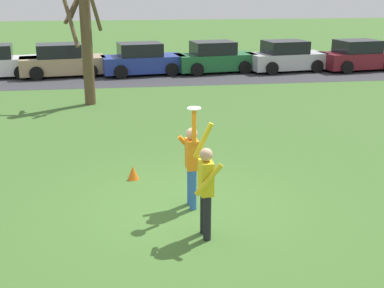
% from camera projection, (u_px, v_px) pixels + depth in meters
% --- Properties ---
extents(ground_plane, '(120.00, 120.00, 0.00)m').
position_uv_depth(ground_plane, '(186.00, 208.00, 10.00)').
color(ground_plane, '#426B2D').
extents(person_catcher, '(0.49, 0.55, 2.08)m').
position_uv_depth(person_catcher, '(192.00, 161.00, 9.76)').
color(person_catcher, '#3366B7').
rests_on(person_catcher, ground_plane).
extents(person_defender, '(0.49, 0.56, 2.04)m').
position_uv_depth(person_defender, '(206.00, 185.00, 8.56)').
color(person_defender, black).
rests_on(person_defender, ground_plane).
extents(frisbee_disc, '(0.26, 0.26, 0.02)m').
position_uv_depth(frisbee_disc, '(194.00, 108.00, 9.22)').
color(frisbee_disc, white).
rests_on(frisbee_disc, person_catcher).
extents(parked_car_tan, '(4.31, 2.47, 1.59)m').
position_uv_depth(parked_car_tan, '(62.00, 61.00, 24.55)').
color(parked_car_tan, tan).
rests_on(parked_car_tan, ground_plane).
extents(parked_car_blue, '(4.31, 2.47, 1.59)m').
position_uv_depth(parked_car_blue, '(142.00, 60.00, 24.98)').
color(parked_car_blue, '#233893').
rests_on(parked_car_blue, ground_plane).
extents(parked_car_green, '(4.31, 2.47, 1.59)m').
position_uv_depth(parked_car_green, '(215.00, 58.00, 25.67)').
color(parked_car_green, '#1E6633').
rests_on(parked_car_green, ground_plane).
extents(parked_car_silver, '(4.31, 2.47, 1.59)m').
position_uv_depth(parked_car_silver, '(286.00, 57.00, 26.01)').
color(parked_car_silver, '#BCBCC1').
rests_on(parked_car_silver, ground_plane).
extents(parked_car_maroon, '(4.31, 2.47, 1.59)m').
position_uv_depth(parked_car_maroon, '(358.00, 56.00, 26.34)').
color(parked_car_maroon, maroon).
rests_on(parked_car_maroon, ground_plane).
extents(parking_strip, '(28.36, 6.40, 0.01)m').
position_uv_depth(parking_strip, '(181.00, 74.00, 25.32)').
color(parking_strip, '#38383D').
rests_on(parking_strip, ground_plane).
extents(bare_tree_tall, '(1.51, 1.67, 4.64)m').
position_uv_depth(bare_tree_tall, '(85.00, 37.00, 18.10)').
color(bare_tree_tall, brown).
rests_on(bare_tree_tall, ground_plane).
extents(field_cone_orange, '(0.26, 0.26, 0.32)m').
position_uv_depth(field_cone_orange, '(133.00, 173.00, 11.43)').
color(field_cone_orange, orange).
rests_on(field_cone_orange, ground_plane).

